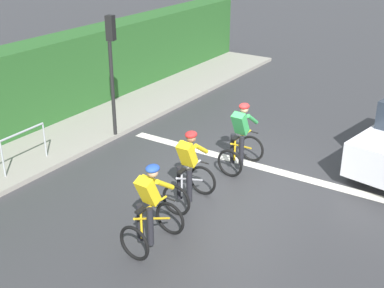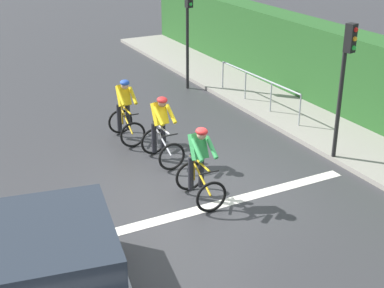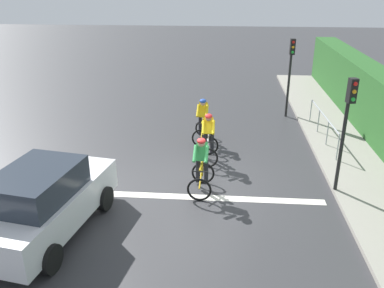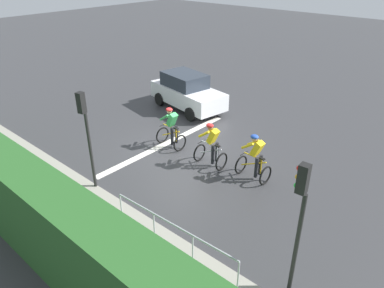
% 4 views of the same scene
% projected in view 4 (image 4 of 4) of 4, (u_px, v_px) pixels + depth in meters
% --- Properties ---
extents(ground_plane, '(80.00, 80.00, 0.00)m').
position_uv_depth(ground_plane, '(179.00, 149.00, 14.45)').
color(ground_plane, '#333335').
extents(sidewalk_kerb, '(2.80, 24.21, 0.12)m').
position_uv_depth(sidewalk_kerb, '(101.00, 238.00, 9.79)').
color(sidewalk_kerb, gray).
rests_on(sidewalk_kerb, ground).
extents(stone_wall_low, '(0.44, 24.21, 0.43)m').
position_uv_depth(stone_wall_low, '(71.00, 252.00, 9.11)').
color(stone_wall_low, tan).
rests_on(stone_wall_low, ground).
extents(hedge_wall, '(1.10, 24.21, 2.39)m').
position_uv_depth(hedge_wall, '(53.00, 228.00, 8.46)').
color(hedge_wall, '#265623').
rests_on(hedge_wall, ground).
extents(road_marking_stop_line, '(7.00, 0.30, 0.01)m').
position_uv_depth(road_marking_stop_line, '(167.00, 143.00, 14.86)').
color(road_marking_stop_line, silver).
rests_on(road_marking_stop_line, ground).
extents(cyclist_lead, '(0.73, 1.11, 1.66)m').
position_uv_depth(cyclist_lead, '(255.00, 159.00, 12.13)').
color(cyclist_lead, black).
rests_on(cyclist_lead, ground).
extents(cyclist_second, '(0.69, 1.09, 1.66)m').
position_uv_depth(cyclist_second, '(211.00, 146.00, 12.92)').
color(cyclist_second, black).
rests_on(cyclist_second, ground).
extents(cyclist_mid, '(0.73, 1.11, 1.66)m').
position_uv_depth(cyclist_mid, '(171.00, 129.00, 14.22)').
color(cyclist_mid, black).
rests_on(cyclist_mid, ground).
extents(car_white, '(2.41, 4.33, 1.76)m').
position_uv_depth(car_white, '(187.00, 92.00, 17.89)').
color(car_white, silver).
rests_on(car_white, ground).
extents(traffic_light_near_crossing, '(0.24, 0.31, 3.34)m').
position_uv_depth(traffic_light_near_crossing, '(86.00, 128.00, 10.95)').
color(traffic_light_near_crossing, black).
rests_on(traffic_light_near_crossing, ground).
extents(traffic_light_far_junction, '(0.21, 0.31, 3.34)m').
position_uv_depth(traffic_light_far_junction, '(299.00, 213.00, 7.33)').
color(traffic_light_far_junction, black).
rests_on(traffic_light_far_junction, ground).
extents(pedestrian_railing_kerbside, '(0.19, 3.93, 1.03)m').
position_uv_depth(pedestrian_railing_kerbside, '(172.00, 230.00, 8.96)').
color(pedestrian_railing_kerbside, '#999EA3').
rests_on(pedestrian_railing_kerbside, ground).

